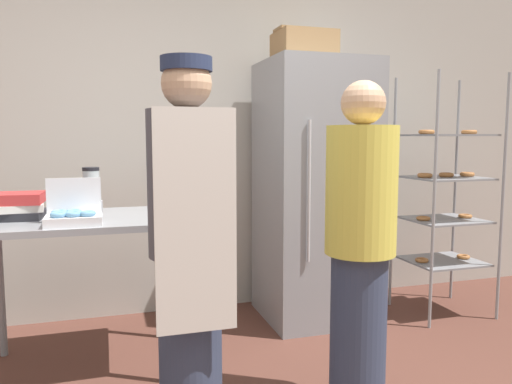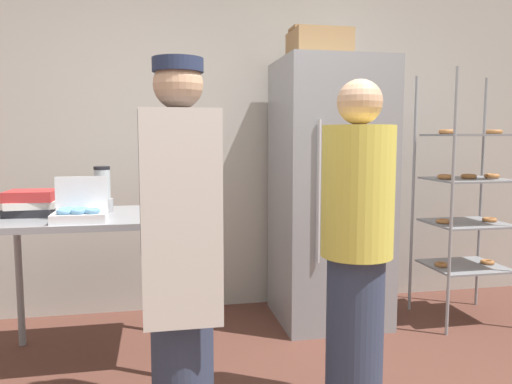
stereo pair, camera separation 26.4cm
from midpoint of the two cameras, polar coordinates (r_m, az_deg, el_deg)
name	(u,v)px [view 1 (the left image)]	position (r m, az deg, el deg)	size (l,w,h in m)	color
back_wall	(200,129)	(3.95, -8.30, 7.09)	(6.40, 0.12, 2.82)	#B7B2A8
refrigerator	(315,192)	(3.68, 4.71, 0.02)	(0.75, 0.76, 1.89)	gray
baking_rack	(445,197)	(3.99, 19.10, -0.51)	(0.61, 0.54, 1.80)	#93969B
prep_counter	(80,236)	(3.06, -21.89, -4.67)	(1.05, 0.75, 0.89)	gray
donut_box	(73,216)	(2.80, -22.76, -2.58)	(0.28, 0.20, 0.24)	white
blender_pitcher	(92,193)	(3.14, -20.60, -0.14)	(0.12, 0.12, 0.28)	#99999E
binder_stack	(18,206)	(3.12, -27.82, -1.44)	(0.29, 0.26, 0.15)	#232328
cardboard_storage_box	(304,46)	(3.74, 3.41, 16.34)	(0.41, 0.36, 0.23)	#A87F51
person_baker	(189,242)	(2.28, -10.98, -5.62)	(0.36, 0.38, 1.69)	#333D56
person_customer	(360,245)	(2.46, 8.81, -6.05)	(0.34, 0.34, 1.61)	#333D56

